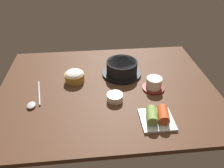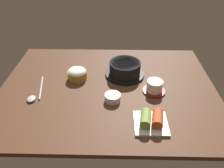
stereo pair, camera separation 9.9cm
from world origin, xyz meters
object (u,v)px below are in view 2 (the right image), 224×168
stone_pot (125,69)px  rice_bowl (77,73)px  banchan_cup_center (113,97)px  tea_cup_with_saucer (154,87)px  kimchi_plate (151,120)px  spoon (35,95)px

stone_pot → rice_bowl: bearing=-171.0°
stone_pot → banchan_cup_center: 21.08cm
stone_pot → tea_cup_with_saucer: (12.94, -13.61, -0.86)cm
tea_cup_with_saucer → kimchi_plate: tea_cup_with_saucer is taller
banchan_cup_center → stone_pot: bearing=74.2°
rice_bowl → tea_cup_with_saucer: size_ratio=0.91×
banchan_cup_center → spoon: 34.54cm
banchan_cup_center → kimchi_plate: bearing=-43.3°
stone_pot → spoon: stone_pot is taller
banchan_cup_center → kimchi_plate: kimchi_plate is taller
tea_cup_with_saucer → spoon: 53.30cm
stone_pot → spoon: (-40.16, -17.78, -2.93)cm
rice_bowl → tea_cup_with_saucer: 37.66cm
stone_pot → tea_cup_with_saucer: 18.79cm
rice_bowl → tea_cup_with_saucer: same height
rice_bowl → stone_pot: bearing=9.0°
tea_cup_with_saucer → banchan_cup_center: (-18.65, -6.60, -0.99)cm
tea_cup_with_saucer → rice_bowl: bearing=164.8°
stone_pot → kimchi_plate: (9.02, -34.09, -1.45)cm
stone_pot → tea_cup_with_saucer: size_ratio=1.91×
rice_bowl → kimchi_plate: bearing=-43.1°
stone_pot → kimchi_plate: stone_pot is taller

